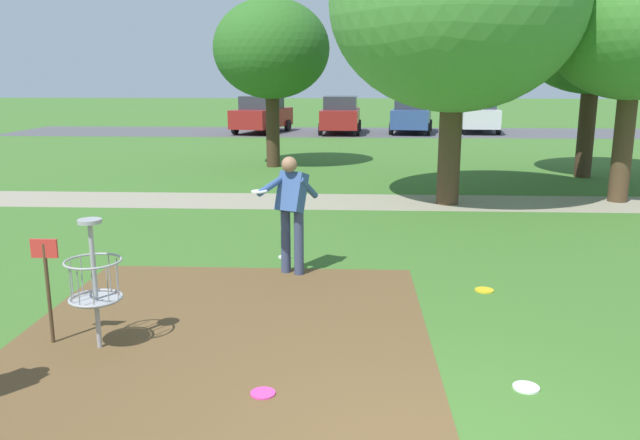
{
  "coord_description": "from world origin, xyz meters",
  "views": [
    {
      "loc": [
        -0.6,
        -4.1,
        2.8
      ],
      "look_at": [
        -1.0,
        3.81,
        1.0
      ],
      "focal_mm": 35.63,
      "sensor_mm": 36.0,
      "label": 1
    }
  ],
  "objects_px": {
    "parked_car_center_right": "(412,114)",
    "disc_golf_basket": "(89,279)",
    "tree_mid_center": "(272,50)",
    "frisbee_mid_grass": "(526,387)",
    "frisbee_near_basket": "(285,257)",
    "player_foreground_watching": "(291,207)",
    "frisbee_far_right": "(484,290)",
    "tree_mid_left": "(456,3)",
    "parked_car_center_left": "(341,115)",
    "frisbee_by_tee": "(263,393)",
    "parked_car_rightmost": "(477,114)",
    "parked_car_leftmost": "(262,114)",
    "tree_near_left": "(596,25)",
    "tree_near_right": "(636,25)"
  },
  "relations": [
    {
      "from": "tree_mid_center",
      "to": "parked_car_rightmost",
      "type": "distance_m",
      "value": 16.06
    },
    {
      "from": "tree_mid_center",
      "to": "frisbee_mid_grass",
      "type": "bearing_deg",
      "value": -74.19
    },
    {
      "from": "disc_golf_basket",
      "to": "parked_car_center_left",
      "type": "distance_m",
      "value": 26.05
    },
    {
      "from": "frisbee_mid_grass",
      "to": "tree_mid_left",
      "type": "xyz_separation_m",
      "value": [
        0.53,
        8.71,
        4.28
      ]
    },
    {
      "from": "disc_golf_basket",
      "to": "parked_car_center_left",
      "type": "xyz_separation_m",
      "value": [
        2.12,
        25.96,
        0.17
      ]
    },
    {
      "from": "disc_golf_basket",
      "to": "frisbee_by_tee",
      "type": "distance_m",
      "value": 2.26
    },
    {
      "from": "parked_car_leftmost",
      "to": "parked_car_rightmost",
      "type": "relative_size",
      "value": 1.05
    },
    {
      "from": "frisbee_near_basket",
      "to": "frisbee_far_right",
      "type": "xyz_separation_m",
      "value": [
        2.83,
        -1.46,
        0.0
      ]
    },
    {
      "from": "tree_mid_left",
      "to": "parked_car_center_right",
      "type": "height_order",
      "value": "tree_mid_left"
    },
    {
      "from": "frisbee_near_basket",
      "to": "parked_car_center_left",
      "type": "bearing_deg",
      "value": 88.82
    },
    {
      "from": "player_foreground_watching",
      "to": "frisbee_near_basket",
      "type": "distance_m",
      "value": 1.29
    },
    {
      "from": "frisbee_near_basket",
      "to": "frisbee_far_right",
      "type": "relative_size",
      "value": 0.82
    },
    {
      "from": "disc_golf_basket",
      "to": "tree_near_right",
      "type": "relative_size",
      "value": 0.25
    },
    {
      "from": "frisbee_mid_grass",
      "to": "tree_mid_left",
      "type": "bearing_deg",
      "value": 86.49
    },
    {
      "from": "tree_near_left",
      "to": "parked_car_leftmost",
      "type": "height_order",
      "value": "tree_near_left"
    },
    {
      "from": "frisbee_far_right",
      "to": "tree_near_right",
      "type": "distance_m",
      "value": 8.66
    },
    {
      "from": "tree_near_left",
      "to": "tree_mid_left",
      "type": "xyz_separation_m",
      "value": [
        -4.41,
        -4.13,
        0.14
      ]
    },
    {
      "from": "disc_golf_basket",
      "to": "tree_mid_left",
      "type": "xyz_separation_m",
      "value": [
        4.85,
        8.01,
        3.54
      ]
    },
    {
      "from": "disc_golf_basket",
      "to": "parked_car_center_left",
      "type": "bearing_deg",
      "value": 85.32
    },
    {
      "from": "frisbee_mid_grass",
      "to": "parked_car_center_left",
      "type": "height_order",
      "value": "parked_car_center_left"
    },
    {
      "from": "frisbee_near_basket",
      "to": "tree_mid_left",
      "type": "bearing_deg",
      "value": 54.74
    },
    {
      "from": "parked_car_center_right",
      "to": "disc_golf_basket",
      "type": "bearing_deg",
      "value": -102.18
    },
    {
      "from": "frisbee_far_right",
      "to": "tree_mid_center",
      "type": "bearing_deg",
      "value": 109.95
    },
    {
      "from": "frisbee_near_basket",
      "to": "tree_mid_center",
      "type": "height_order",
      "value": "tree_mid_center"
    },
    {
      "from": "player_foreground_watching",
      "to": "tree_near_right",
      "type": "bearing_deg",
      "value": 39.94
    },
    {
      "from": "disc_golf_basket",
      "to": "tree_mid_left",
      "type": "distance_m",
      "value": 10.01
    },
    {
      "from": "parked_car_leftmost",
      "to": "frisbee_mid_grass",
      "type": "bearing_deg",
      "value": -77.02
    },
    {
      "from": "disc_golf_basket",
      "to": "tree_mid_center",
      "type": "distance_m",
      "value": 14.08
    },
    {
      "from": "frisbee_far_right",
      "to": "parked_car_rightmost",
      "type": "bearing_deg",
      "value": 79.58
    },
    {
      "from": "disc_golf_basket",
      "to": "tree_mid_left",
      "type": "height_order",
      "value": "tree_mid_left"
    },
    {
      "from": "disc_golf_basket",
      "to": "tree_near_left",
      "type": "bearing_deg",
      "value": 52.63
    },
    {
      "from": "frisbee_far_right",
      "to": "tree_near_right",
      "type": "bearing_deg",
      "value": 56.29
    },
    {
      "from": "parked_car_leftmost",
      "to": "tree_mid_left",
      "type": "bearing_deg",
      "value": -69.63
    },
    {
      "from": "tree_mid_center",
      "to": "disc_golf_basket",
      "type": "bearing_deg",
      "value": -90.9
    },
    {
      "from": "frisbee_far_right",
      "to": "frisbee_mid_grass",
      "type": "bearing_deg",
      "value": -93.5
    },
    {
      "from": "frisbee_by_tee",
      "to": "frisbee_mid_grass",
      "type": "relative_size",
      "value": 0.94
    },
    {
      "from": "player_foreground_watching",
      "to": "disc_golf_basket",
      "type": "bearing_deg",
      "value": -124.78
    },
    {
      "from": "frisbee_by_tee",
      "to": "tree_near_left",
      "type": "height_order",
      "value": "tree_near_left"
    },
    {
      "from": "tree_near_left",
      "to": "parked_car_rightmost",
      "type": "distance_m",
      "value": 15.13
    },
    {
      "from": "parked_car_center_right",
      "to": "parked_car_rightmost",
      "type": "height_order",
      "value": "same"
    },
    {
      "from": "frisbee_near_basket",
      "to": "parked_car_center_right",
      "type": "distance_m",
      "value": 23.27
    },
    {
      "from": "player_foreground_watching",
      "to": "tree_mid_center",
      "type": "xyz_separation_m",
      "value": [
        -1.63,
        11.13,
        2.61
      ]
    },
    {
      "from": "tree_mid_left",
      "to": "tree_mid_center",
      "type": "height_order",
      "value": "tree_mid_left"
    },
    {
      "from": "frisbee_mid_grass",
      "to": "parked_car_leftmost",
      "type": "relative_size",
      "value": 0.05
    },
    {
      "from": "parked_car_leftmost",
      "to": "parked_car_center_left",
      "type": "distance_m",
      "value": 3.98
    },
    {
      "from": "frisbee_near_basket",
      "to": "tree_mid_center",
      "type": "relative_size",
      "value": 0.04
    },
    {
      "from": "frisbee_by_tee",
      "to": "parked_car_center_left",
      "type": "height_order",
      "value": "parked_car_center_left"
    },
    {
      "from": "parked_car_center_right",
      "to": "frisbee_by_tee",
      "type": "bearing_deg",
      "value": -97.87
    },
    {
      "from": "disc_golf_basket",
      "to": "parked_car_leftmost",
      "type": "bearing_deg",
      "value": 94.06
    },
    {
      "from": "frisbee_far_right",
      "to": "tree_mid_left",
      "type": "xyz_separation_m",
      "value": [
        0.37,
        5.98,
        4.28
      ]
    }
  ]
}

